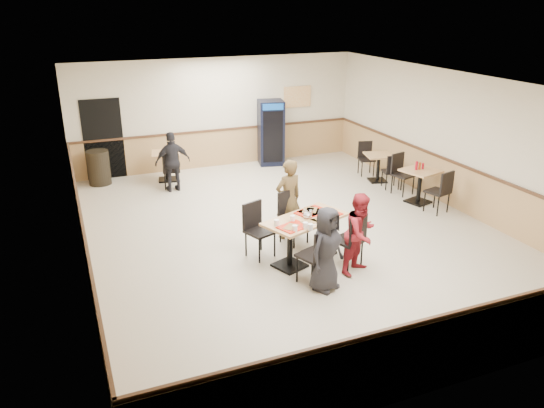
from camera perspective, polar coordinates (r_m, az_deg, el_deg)
name	(u,v)px	position (r m, az deg, el deg)	size (l,w,h in m)	color
ground	(291,231)	(10.88, 2.01, -2.91)	(10.00, 10.00, 0.00)	beige
room_shell	(314,162)	(13.56, 4.53, 4.57)	(10.00, 10.00, 10.00)	silver
main_table	(305,232)	(9.49, 3.59, -3.06)	(1.71, 1.26, 0.82)	black
main_chairs	(303,235)	(9.46, 3.36, -3.30)	(1.91, 2.16, 1.04)	black
diner_woman_left	(326,249)	(8.52, 5.86, -4.85)	(0.69, 0.45, 1.42)	black
diner_woman_right	(361,233)	(9.14, 9.51, -3.14)	(0.70, 0.54, 1.43)	maroon
diner_man_opposite	(288,199)	(10.32, 1.78, 0.53)	(0.58, 0.38, 1.60)	brown
lone_diner	(173,162)	(13.16, -10.63, 4.48)	(0.87, 0.36, 1.48)	black
tabletop_clutter	(309,217)	(9.36, 3.95, -1.43)	(1.37, 1.03, 0.12)	red
side_table_near	(420,181)	(12.67, 15.62, 2.40)	(0.91, 0.91, 0.79)	black
side_table_near_chair_south	(438,191)	(12.21, 17.38, 1.39)	(0.47, 0.47, 1.01)	black
side_table_near_chair_north	(403,174)	(13.16, 13.96, 3.14)	(0.47, 0.47, 1.01)	black
side_table_far	(378,164)	(13.97, 11.38, 4.29)	(0.82, 0.82, 0.72)	black
side_table_far_chair_south	(391,171)	(13.53, 12.69, 3.53)	(0.42, 0.42, 0.91)	black
side_table_far_chair_north	(367,159)	(14.44, 10.14, 4.83)	(0.42, 0.42, 0.91)	black
condiment_caddy	(419,166)	(12.59, 15.53, 3.99)	(0.23, 0.06, 0.20)	#AE0C1F
back_table	(166,162)	(14.03, -11.30, 4.47)	(0.83, 0.83, 0.76)	black
back_table_chair_lone	(171,169)	(13.47, -10.78, 3.70)	(0.44, 0.44, 0.96)	black
pepsi_cooler	(271,133)	(15.13, -0.12, 7.69)	(0.81, 0.82, 1.82)	black
trash_bin	(99,168)	(14.20, -18.13, 3.75)	(0.56, 0.56, 0.88)	black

